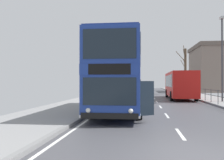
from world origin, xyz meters
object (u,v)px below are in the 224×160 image
(background_bus_far_lane, at_px, (180,84))
(bare_tree_far_00, at_px, (185,69))
(double_decker_bus_main, at_px, (120,75))
(street_lamp_far_side, at_px, (222,52))

(background_bus_far_lane, distance_m, bare_tree_far_00, 12.14)
(double_decker_bus_main, xyz_separation_m, street_lamp_far_side, (8.34, 7.63, 2.23))
(street_lamp_far_side, bearing_deg, double_decker_bus_main, -137.56)
(double_decker_bus_main, distance_m, street_lamp_far_side, 11.52)
(bare_tree_far_00, bearing_deg, double_decker_bus_main, -108.16)
(background_bus_far_lane, xyz_separation_m, bare_tree_far_00, (2.57, 11.65, 2.26))
(double_decker_bus_main, xyz_separation_m, bare_tree_far_00, (8.01, 24.42, 1.60))
(double_decker_bus_main, distance_m, background_bus_far_lane, 13.90)
(background_bus_far_lane, xyz_separation_m, street_lamp_far_side, (2.90, -5.15, 2.89))
(double_decker_bus_main, relative_size, street_lamp_far_side, 1.37)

